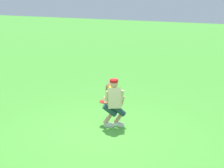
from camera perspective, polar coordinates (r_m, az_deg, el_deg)
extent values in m
plane|color=green|center=(8.77, -1.96, -8.34)|extent=(60.00, 60.00, 0.00)
cube|color=silver|center=(9.20, 1.23, -6.80)|extent=(0.26, 0.10, 0.10)
cylinder|color=tan|center=(9.18, 1.19, -5.58)|extent=(0.32, 0.25, 0.37)
cylinder|color=#24414D|center=(9.04, 1.12, -4.40)|extent=(0.42, 0.34, 0.37)
cube|color=silver|center=(9.17, -0.52, -6.88)|extent=(0.26, 0.10, 0.10)
cylinder|color=tan|center=(9.15, -0.56, -5.66)|extent=(0.32, 0.25, 0.37)
cylinder|color=#24414D|center=(9.01, -0.39, -4.46)|extent=(0.42, 0.34, 0.37)
cube|color=beige|center=(8.88, 0.40, -2.41)|extent=(0.50, 0.52, 0.58)
cylinder|color=beige|center=(8.91, 1.66, -1.95)|extent=(0.16, 0.15, 0.29)
cylinder|color=beige|center=(8.86, -0.90, -2.05)|extent=(0.16, 0.15, 0.29)
cylinder|color=tan|center=(9.11, -1.16, -2.75)|extent=(0.22, 0.29, 0.19)
cylinder|color=tan|center=(9.00, 1.74, -2.84)|extent=(0.17, 0.14, 0.27)
sphere|color=tan|center=(8.87, 0.32, 0.00)|extent=(0.21, 0.21, 0.21)
cylinder|color=red|center=(8.85, 0.32, 0.56)|extent=(0.22, 0.22, 0.07)
cylinder|color=red|center=(8.95, 0.24, 0.54)|extent=(0.12, 0.12, 0.02)
ellipsoid|color=brown|center=(11.08, -0.37, -0.64)|extent=(0.53, 0.62, 0.26)
ellipsoid|color=beige|center=(10.94, -0.23, -1.00)|extent=(0.13, 0.18, 0.16)
sphere|color=brown|center=(10.71, -0.03, -1.01)|extent=(0.17, 0.17, 0.17)
cone|color=brown|center=(10.63, 0.06, -1.25)|extent=(0.12, 0.12, 0.09)
cone|color=brown|center=(10.70, -0.33, -0.61)|extent=(0.06, 0.06, 0.07)
cone|color=brown|center=(10.71, 0.25, -0.58)|extent=(0.06, 0.06, 0.07)
cylinder|color=beige|center=(10.99, -0.62, -2.23)|extent=(0.10, 0.10, 0.37)
cylinder|color=beige|center=(11.01, 0.19, -2.19)|extent=(0.10, 0.10, 0.37)
cylinder|color=brown|center=(11.31, -0.90, -1.71)|extent=(0.10, 0.10, 0.37)
cylinder|color=brown|center=(11.33, -0.12, -1.66)|extent=(0.10, 0.10, 0.37)
cylinder|color=beige|center=(11.41, -0.67, 0.11)|extent=(0.15, 0.19, 0.23)
cylinder|color=yellow|center=(10.70, 0.05, -0.47)|extent=(0.23, 0.23, 0.06)
cylinder|color=red|center=(9.24, -1.35, -2.99)|extent=(0.35, 0.35, 0.05)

